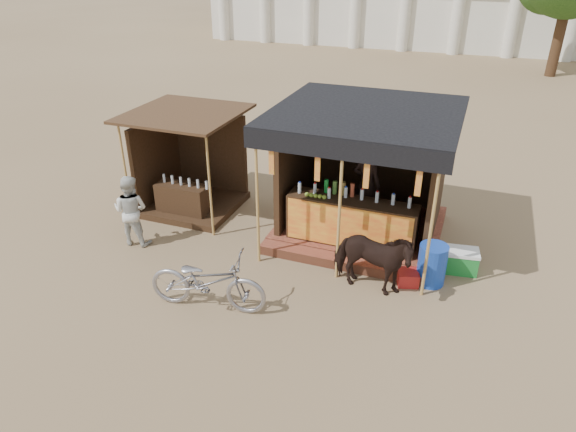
# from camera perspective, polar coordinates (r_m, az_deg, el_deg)

# --- Properties ---
(ground) EXTENTS (120.00, 120.00, 0.00)m
(ground) POSITION_cam_1_polar(r_m,az_deg,el_deg) (8.98, -3.69, -10.70)
(ground) COLOR #846B4C
(ground) RESTS_ON ground
(main_stall) EXTENTS (3.60, 3.61, 2.78)m
(main_stall) POSITION_cam_1_polar(r_m,az_deg,el_deg) (10.93, 8.22, 2.80)
(main_stall) COLOR brown
(main_stall) RESTS_ON ground
(secondary_stall) EXTENTS (2.40, 2.40, 2.38)m
(secondary_stall) POSITION_cam_1_polar(r_m,az_deg,el_deg) (12.36, -11.15, 4.68)
(secondary_stall) COLOR #372014
(secondary_stall) RESTS_ON ground
(cow) EXTENTS (1.58, 0.84, 1.28)m
(cow) POSITION_cam_1_polar(r_m,az_deg,el_deg) (9.25, 9.24, -4.92)
(cow) COLOR black
(cow) RESTS_ON ground
(motorbike) EXTENTS (2.14, 1.02, 1.08)m
(motorbike) POSITION_cam_1_polar(r_m,az_deg,el_deg) (8.89, -8.94, -7.17)
(motorbike) COLOR gray
(motorbike) RESTS_ON ground
(bystander) EXTENTS (0.80, 0.66, 1.52)m
(bystander) POSITION_cam_1_polar(r_m,az_deg,el_deg) (11.06, -17.06, 0.60)
(bystander) COLOR beige
(bystander) RESTS_ON ground
(blue_barrel) EXTENTS (0.60, 0.60, 0.79)m
(blue_barrel) POSITION_cam_1_polar(r_m,az_deg,el_deg) (9.84, 15.70, -5.21)
(blue_barrel) COLOR #163DA8
(blue_barrel) RESTS_ON ground
(red_crate) EXTENTS (0.46, 0.45, 0.27)m
(red_crate) POSITION_cam_1_polar(r_m,az_deg,el_deg) (9.84, 13.14, -6.68)
(red_crate) COLOR maroon
(red_crate) RESTS_ON ground
(cooler) EXTENTS (0.70, 0.53, 0.46)m
(cooler) POSITION_cam_1_polar(r_m,az_deg,el_deg) (10.44, 18.62, -4.71)
(cooler) COLOR #1B7B2D
(cooler) RESTS_ON ground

